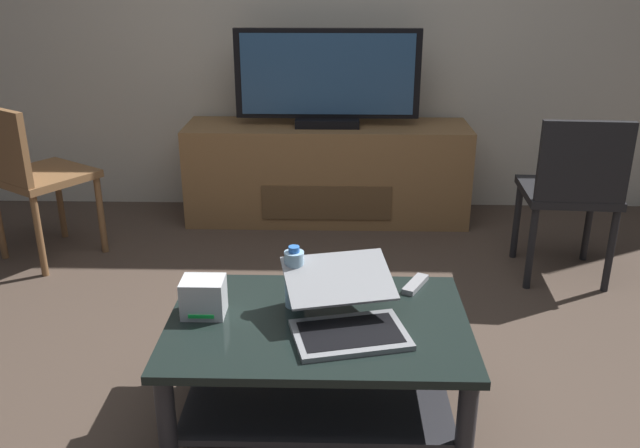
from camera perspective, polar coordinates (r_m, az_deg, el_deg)
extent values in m
plane|color=#4C3D33|center=(2.60, -0.31, -14.63)|extent=(7.68, 7.68, 0.00)
cube|color=black|center=(2.27, -0.17, -8.53)|extent=(1.01, 0.68, 0.03)
cube|color=#2D2D33|center=(2.40, -0.16, -13.79)|extent=(0.89, 0.60, 0.02)
cylinder|color=#2D2D33|center=(2.20, -12.88, -16.69)|extent=(0.06, 0.06, 0.39)
cylinder|color=#2D2D33|center=(2.18, 12.26, -17.11)|extent=(0.06, 0.06, 0.39)
cylinder|color=#2D2D33|center=(2.67, -9.91, -8.97)|extent=(0.06, 0.06, 0.39)
cylinder|color=#2D2D33|center=(2.65, 10.04, -9.22)|extent=(0.06, 0.06, 0.39)
cube|color=olive|center=(4.20, 0.61, 4.43)|extent=(1.73, 0.46, 0.60)
cube|color=brown|center=(4.02, 0.55, 1.81)|extent=(0.78, 0.01, 0.21)
cube|color=black|center=(4.10, 0.62, 8.71)|extent=(0.38, 0.20, 0.05)
cube|color=black|center=(4.05, 0.64, 12.67)|extent=(1.10, 0.04, 0.52)
cube|color=#2D517A|center=(4.02, 0.64, 12.62)|extent=(1.02, 0.01, 0.47)
cube|color=black|center=(3.60, 20.31, 2.56)|extent=(0.47, 0.47, 0.04)
cube|color=black|center=(3.35, 21.58, 4.75)|extent=(0.42, 0.06, 0.41)
cylinder|color=black|center=(3.90, 21.90, 0.08)|extent=(0.04, 0.04, 0.43)
cylinder|color=black|center=(3.80, 16.42, 0.27)|extent=(0.04, 0.04, 0.43)
cylinder|color=black|center=(3.56, 23.51, -2.14)|extent=(0.04, 0.04, 0.43)
cylinder|color=black|center=(3.46, 17.54, -2.01)|extent=(0.04, 0.04, 0.43)
cube|color=brown|center=(3.89, -22.48, 3.81)|extent=(0.61, 0.61, 0.04)
cube|color=brown|center=(3.74, -25.47, 5.91)|extent=(0.37, 0.27, 0.40)
cylinder|color=brown|center=(3.91, -18.16, 0.73)|extent=(0.04, 0.04, 0.44)
cylinder|color=brown|center=(4.21, -21.28, 1.79)|extent=(0.04, 0.04, 0.44)
cylinder|color=brown|center=(3.71, -22.80, -0.97)|extent=(0.04, 0.04, 0.44)
cube|color=gray|center=(2.16, 2.58, -9.41)|extent=(0.41, 0.32, 0.02)
cube|color=black|center=(2.16, 2.59, -9.18)|extent=(0.35, 0.26, 0.00)
cube|color=gray|center=(2.24, 1.60, -4.63)|extent=(0.40, 0.31, 0.09)
cube|color=teal|center=(2.24, 1.62, -4.70)|extent=(0.36, 0.27, 0.07)
cube|color=silver|center=(2.30, -9.90, -6.15)|extent=(0.14, 0.11, 0.13)
cube|color=#19D84C|center=(2.27, -10.11, -7.78)|extent=(0.09, 0.00, 0.01)
cylinder|color=#99C6E5|center=(2.31, -2.19, -4.71)|extent=(0.07, 0.07, 0.20)
cylinder|color=blue|center=(2.26, -2.23, -2.17)|extent=(0.04, 0.04, 0.02)
cube|color=black|center=(2.52, -9.40, -5.07)|extent=(0.12, 0.16, 0.01)
cube|color=#2D2D30|center=(2.47, -0.04, -5.21)|extent=(0.11, 0.16, 0.02)
cube|color=#99999E|center=(2.50, 8.13, -5.10)|extent=(0.11, 0.16, 0.02)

